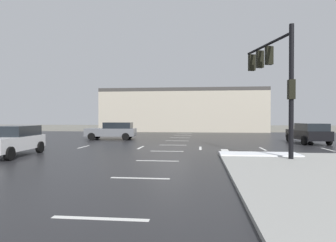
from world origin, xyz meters
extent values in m
plane|color=slate|center=(0.00, 0.00, 0.00)|extent=(120.00, 120.00, 0.00)
cube|color=#232326|center=(0.00, 0.00, 0.01)|extent=(44.00, 44.00, 0.02)
cube|color=white|center=(5.00, -4.00, 0.17)|extent=(4.00, 1.60, 0.06)
cube|color=silver|center=(0.00, -14.00, 0.02)|extent=(2.00, 0.15, 0.01)
cube|color=silver|center=(0.00, -10.00, 0.02)|extent=(2.00, 0.15, 0.01)
cube|color=silver|center=(0.00, -6.00, 0.02)|extent=(2.00, 0.15, 0.01)
cube|color=silver|center=(0.00, -2.00, 0.02)|extent=(2.00, 0.15, 0.01)
cube|color=silver|center=(0.00, 2.00, 0.02)|extent=(2.00, 0.15, 0.01)
cube|color=silver|center=(0.00, 6.00, 0.02)|extent=(2.00, 0.15, 0.01)
cube|color=silver|center=(0.00, 10.00, 0.02)|extent=(2.00, 0.15, 0.01)
cube|color=silver|center=(0.00, 14.00, 0.02)|extent=(2.00, 0.15, 0.01)
cube|color=silver|center=(0.00, 18.00, 0.02)|extent=(2.00, 0.15, 0.01)
cube|color=silver|center=(-10.00, 0.00, 0.02)|extent=(0.15, 2.00, 0.01)
cube|color=silver|center=(-6.00, 0.00, 0.02)|extent=(0.15, 2.00, 0.01)
cube|color=silver|center=(-2.00, 0.00, 0.02)|extent=(0.15, 2.00, 0.01)
cube|color=silver|center=(2.00, 0.00, 0.02)|extent=(0.15, 2.00, 0.01)
cube|color=silver|center=(6.00, 0.00, 0.02)|extent=(0.15, 2.00, 0.01)
cube|color=silver|center=(10.00, 0.00, 0.02)|extent=(0.15, 2.00, 0.01)
cube|color=silver|center=(3.50, -4.00, 0.02)|extent=(0.45, 7.00, 0.01)
cylinder|color=black|center=(6.16, -5.50, 3.24)|extent=(0.22, 0.22, 6.20)
cylinder|color=black|center=(5.54, -3.27, 5.94)|extent=(1.37, 4.49, 0.14)
cube|color=black|center=(5.60, -3.50, 5.32)|extent=(0.42, 0.37, 0.95)
sphere|color=yellow|center=(5.56, -3.34, 5.60)|extent=(0.20, 0.20, 0.20)
cube|color=black|center=(5.33, -2.49, 5.32)|extent=(0.42, 0.37, 0.95)
sphere|color=yellow|center=(5.28, -2.34, 5.60)|extent=(0.20, 0.20, 0.20)
cube|color=black|center=(5.05, -1.49, 5.32)|extent=(0.42, 0.37, 0.95)
sphere|color=yellow|center=(5.01, -1.34, 5.60)|extent=(0.20, 0.20, 0.20)
cube|color=black|center=(6.16, -5.50, 3.34)|extent=(0.28, 0.36, 0.90)
cube|color=#BCB29E|center=(-0.50, 24.73, 2.82)|extent=(23.43, 8.00, 5.65)
cube|color=#3F3D3A|center=(-0.50, 24.73, 5.90)|extent=(23.43, 8.00, 0.50)
cube|color=white|center=(-7.93, -5.20, 0.70)|extent=(2.12, 4.62, 0.70)
cube|color=black|center=(-7.97, -4.53, 1.33)|extent=(1.83, 2.59, 0.55)
cylinder|color=black|center=(-6.92, -6.66, 0.35)|extent=(0.27, 0.67, 0.66)
cylinder|color=black|center=(-7.14, -3.61, 0.35)|extent=(0.27, 0.67, 0.66)
cylinder|color=black|center=(-8.93, -3.74, 0.35)|extent=(0.27, 0.67, 0.66)
cube|color=slate|center=(-6.17, 6.84, 0.70)|extent=(4.61, 2.10, 0.70)
cube|color=black|center=(-5.49, 6.89, 1.33)|extent=(2.58, 1.82, 0.55)
cylinder|color=black|center=(-7.63, 5.84, 0.35)|extent=(0.67, 0.26, 0.66)
cylinder|color=black|center=(-7.75, 7.64, 0.35)|extent=(0.67, 0.26, 0.66)
cylinder|color=black|center=(-4.58, 6.05, 0.35)|extent=(0.67, 0.26, 0.66)
cylinder|color=black|center=(-4.70, 7.85, 0.35)|extent=(0.67, 0.26, 0.66)
sphere|color=white|center=(-8.32, 6.12, 0.70)|extent=(0.18, 0.18, 0.18)
sphere|color=white|center=(-8.40, 7.27, 0.70)|extent=(0.18, 0.18, 0.18)
cube|color=black|center=(10.37, 4.65, 0.70)|extent=(2.14, 4.63, 0.70)
cube|color=black|center=(10.42, 3.98, 1.33)|extent=(1.84, 2.60, 0.55)
cylinder|color=black|center=(9.35, 6.10, 0.35)|extent=(0.27, 0.68, 0.66)
cylinder|color=black|center=(11.15, 6.24, 0.35)|extent=(0.27, 0.68, 0.66)
cylinder|color=black|center=(9.59, 3.05, 0.35)|extent=(0.27, 0.68, 0.66)
cylinder|color=black|center=(11.38, 3.19, 0.35)|extent=(0.27, 0.68, 0.66)
sphere|color=white|center=(9.62, 6.80, 0.70)|extent=(0.18, 0.18, 0.18)
sphere|color=white|center=(10.77, 6.89, 0.70)|extent=(0.18, 0.18, 0.18)
camera|label=1|loc=(2.00, -19.77, 2.05)|focal=31.92mm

